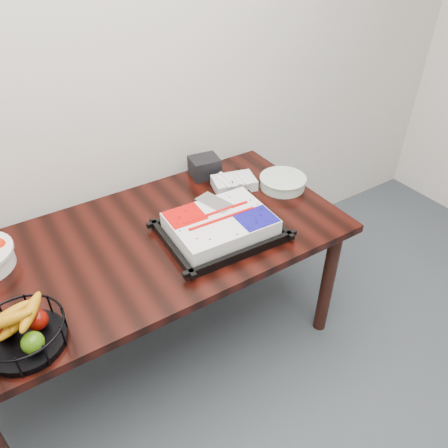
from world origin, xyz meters
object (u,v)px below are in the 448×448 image
cake_tray (220,226)px  fruit_basket (23,332)px  table (151,254)px  plate_stack (283,182)px  napkin_box (205,167)px

cake_tray → fruit_basket: (-0.89, -0.15, 0.02)m
table → fruit_basket: size_ratio=6.21×
table → fruit_basket: 0.68m
cake_tray → plate_stack: bearing=18.6°
fruit_basket → napkin_box: size_ratio=1.90×
cake_tray → napkin_box: napkin_box is taller
plate_stack → fruit_basket: bearing=-166.9°
fruit_basket → plate_stack: bearing=13.1°
cake_tray → fruit_basket: size_ratio=1.81×
plate_stack → cake_tray: bearing=-161.4°
plate_stack → napkin_box: napkin_box is taller
table → cake_tray: 0.35m
cake_tray → napkin_box: (0.21, 0.49, 0.01)m
fruit_basket → napkin_box: (1.10, 0.65, -0.01)m
table → napkin_box: (0.50, 0.35, 0.14)m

